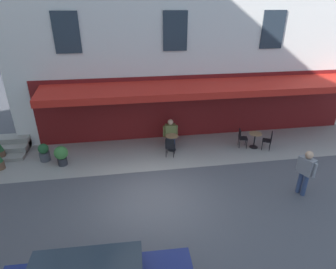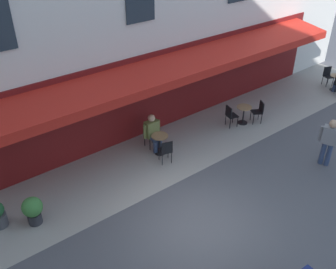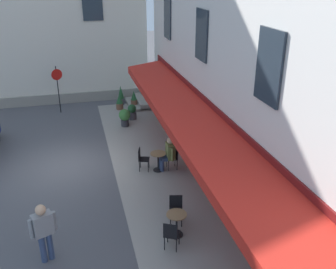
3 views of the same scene
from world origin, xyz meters
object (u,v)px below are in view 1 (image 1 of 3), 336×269
cafe_table_streetside (255,138)px  potted_plant_under_sign (0,150)px  cafe_chair_black_corner_right (170,134)px  cafe_chair_black_by_window (242,137)px  cafe_chair_black_under_awning (170,146)px  cafe_chair_black_corner_left (269,139)px  potted_plant_mid_terrace (61,155)px  seated_patron_in_olive (171,132)px  cafe_table_mid_terrace (172,141)px  walking_pedestrian_in_grey (306,170)px  potted_plant_by_steps (44,152)px

cafe_table_streetside → potted_plant_under_sign: potted_plant_under_sign is taller
cafe_chair_black_corner_right → cafe_table_streetside: 4.08m
cafe_chair_black_by_window → potted_plant_under_sign: bearing=-2.9°
cafe_chair_black_under_awning → potted_plant_under_sign: 7.55m
cafe_chair_black_under_awning → cafe_chair_black_by_window: size_ratio=1.00×
cafe_chair_black_corner_left → potted_plant_mid_terrace: 9.40m
cafe_chair_black_by_window → seated_patron_in_olive: bearing=-10.6°
cafe_chair_black_by_window → seated_patron_in_olive: 3.41m
cafe_table_mid_terrace → potted_plant_mid_terrace: potted_plant_mid_terrace is taller
cafe_chair_black_corner_left → seated_patron_in_olive: (4.51, -1.08, 0.18)m
cafe_chair_black_corner_left → walking_pedestrian_in_grey: size_ratio=0.52×
cafe_table_streetside → potted_plant_by_steps: (9.68, -0.28, -0.09)m
seated_patron_in_olive → potted_plant_under_sign: size_ratio=1.46×
cafe_table_streetside → potted_plant_by_steps: 9.68m
cafe_chair_black_by_window → seated_patron_in_olive: size_ratio=0.66×
cafe_chair_black_corner_left → potted_plant_under_sign: 12.23m
cafe_chair_black_corner_left → cafe_chair_black_by_window: (1.17, -0.46, 0.00)m
cafe_table_mid_terrace → potted_plant_under_sign: (7.67, -0.34, -0.03)m
cafe_chair_black_corner_left → potted_plant_mid_terrace: cafe_chair_black_corner_left is taller
cafe_table_mid_terrace → cafe_table_streetside: same height
cafe_chair_black_corner_right → seated_patron_in_olive: bearing=89.4°
cafe_table_mid_terrace → cafe_chair_black_under_awning: 0.63m
cafe_table_mid_terrace → cafe_chair_black_by_window: size_ratio=0.82×
cafe_table_streetside → seated_patron_in_olive: 4.04m
cafe_chair_black_corner_left → potted_plant_under_sign: (12.19, -1.01, -0.09)m
cafe_chair_black_corner_right → potted_plant_under_sign: (7.68, 0.29, -0.09)m
cafe_chair_black_by_window → potted_plant_by_steps: (9.06, -0.13, -0.15)m
cafe_chair_black_corner_left → potted_plant_by_steps: size_ratio=1.12×
cafe_chair_black_corner_right → potted_plant_under_sign: bearing=2.1°
cafe_table_mid_terrace → cafe_chair_black_under_awning: size_ratio=0.82×
cafe_chair_black_corner_left → seated_patron_in_olive: seated_patron_in_olive is taller
cafe_table_streetside → potted_plant_under_sign: 11.66m
cafe_chair_black_by_window → potted_plant_by_steps: cafe_chair_black_by_window is taller
cafe_chair_black_corner_left → cafe_chair_black_by_window: bearing=-21.4°
cafe_chair_black_corner_right → cafe_chair_black_corner_left: 4.69m
cafe_chair_black_corner_left → potted_plant_by_steps: cafe_chair_black_corner_left is taller
cafe_chair_black_by_window → walking_pedestrian_in_grey: size_ratio=0.52×
cafe_chair_black_corner_right → cafe_table_streetside: (-3.96, 0.99, -0.06)m
cafe_chair_black_by_window → seated_patron_in_olive: (3.35, -0.63, 0.18)m
potted_plant_by_steps → potted_plant_under_sign: bearing=-12.4°
seated_patron_in_olive → cafe_chair_black_under_awning: bearing=79.5°
cafe_table_streetside → potted_plant_under_sign: bearing=-3.5°
walking_pedestrian_in_grey → potted_plant_by_steps: size_ratio=2.17×
seated_patron_in_olive → potted_plant_mid_terrace: (4.88, 1.01, -0.22)m
cafe_chair_black_under_awning → walking_pedestrian_in_grey: 5.49m
potted_plant_under_sign → potted_plant_by_steps: 2.01m
cafe_chair_black_under_awning → potted_plant_mid_terrace: size_ratio=1.03×
potted_plant_under_sign → potted_plant_by_steps: bearing=167.6°
cafe_chair_black_under_awning → potted_plant_mid_terrace: cafe_chair_black_under_awning is taller
cafe_table_streetside → potted_plant_under_sign: size_ratio=0.80×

